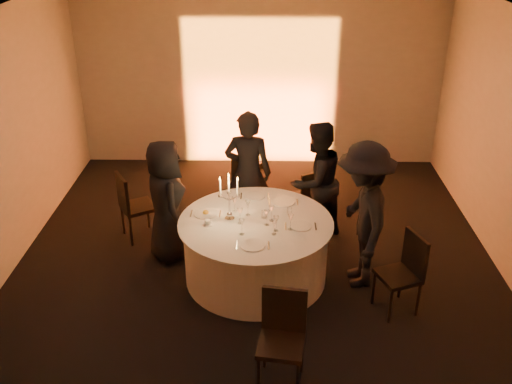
{
  "coord_description": "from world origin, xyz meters",
  "views": [
    {
      "loc": [
        0.11,
        -5.71,
        4.04
      ],
      "look_at": [
        0.0,
        0.2,
        1.05
      ],
      "focal_mm": 40.0,
      "sensor_mm": 36.0,
      "label": 1
    }
  ],
  "objects_px": {
    "guest_left": "(166,201)",
    "guest_right": "(362,216)",
    "guest_back_right": "(316,181)",
    "banquet_table": "(256,250)",
    "chair_back_left": "(246,179)",
    "chair_back_right": "(309,195)",
    "chair_front": "(282,332)",
    "chair_right": "(405,269)",
    "coffee_cup": "(208,223)",
    "guest_back_left": "(248,173)",
    "chair_left": "(132,203)",
    "candelabra": "(229,204)"
  },
  "relations": [
    {
      "from": "candelabra",
      "to": "guest_back_right",
      "type": "bearing_deg",
      "value": 41.41
    },
    {
      "from": "chair_back_right",
      "to": "coffee_cup",
      "type": "height_order",
      "value": "chair_back_right"
    },
    {
      "from": "chair_back_left",
      "to": "chair_back_right",
      "type": "bearing_deg",
      "value": 160.35
    },
    {
      "from": "guest_back_left",
      "to": "guest_right",
      "type": "distance_m",
      "value": 1.79
    },
    {
      "from": "banquet_table",
      "to": "guest_back_left",
      "type": "bearing_deg",
      "value": 96.14
    },
    {
      "from": "coffee_cup",
      "to": "guest_back_left",
      "type": "bearing_deg",
      "value": 70.99
    },
    {
      "from": "chair_left",
      "to": "coffee_cup",
      "type": "height_order",
      "value": "chair_left"
    },
    {
      "from": "guest_back_right",
      "to": "coffee_cup",
      "type": "relative_size",
      "value": 14.76
    },
    {
      "from": "chair_front",
      "to": "guest_left",
      "type": "relative_size",
      "value": 0.61
    },
    {
      "from": "chair_back_right",
      "to": "guest_back_left",
      "type": "distance_m",
      "value": 0.93
    },
    {
      "from": "banquet_table",
      "to": "chair_back_left",
      "type": "bearing_deg",
      "value": 95.7
    },
    {
      "from": "chair_back_right",
      "to": "guest_left",
      "type": "xyz_separation_m",
      "value": [
        -1.82,
        -0.81,
        0.31
      ]
    },
    {
      "from": "chair_left",
      "to": "chair_back_right",
      "type": "relative_size",
      "value": 1.11
    },
    {
      "from": "chair_right",
      "to": "candelabra",
      "type": "xyz_separation_m",
      "value": [
        -1.93,
        0.61,
        0.46
      ]
    },
    {
      "from": "banquet_table",
      "to": "guest_right",
      "type": "xyz_separation_m",
      "value": [
        1.21,
        -0.05,
        0.5
      ]
    },
    {
      "from": "chair_right",
      "to": "coffee_cup",
      "type": "xyz_separation_m",
      "value": [
        -2.17,
        0.48,
        0.28
      ]
    },
    {
      "from": "chair_front",
      "to": "guest_right",
      "type": "xyz_separation_m",
      "value": [
        0.94,
        1.58,
        0.35
      ]
    },
    {
      "from": "chair_left",
      "to": "guest_back_right",
      "type": "height_order",
      "value": "guest_back_right"
    },
    {
      "from": "chair_left",
      "to": "guest_back_right",
      "type": "bearing_deg",
      "value": -117.41
    },
    {
      "from": "guest_back_left",
      "to": "guest_left",
      "type": "bearing_deg",
      "value": 40.4
    },
    {
      "from": "chair_back_left",
      "to": "guest_right",
      "type": "distance_m",
      "value": 2.24
    },
    {
      "from": "chair_right",
      "to": "guest_back_right",
      "type": "distance_m",
      "value": 1.8
    },
    {
      "from": "chair_back_left",
      "to": "chair_front",
      "type": "height_order",
      "value": "chair_front"
    },
    {
      "from": "chair_right",
      "to": "guest_right",
      "type": "relative_size",
      "value": 0.52
    },
    {
      "from": "guest_right",
      "to": "coffee_cup",
      "type": "bearing_deg",
      "value": -90.91
    },
    {
      "from": "guest_left",
      "to": "guest_back_right",
      "type": "bearing_deg",
      "value": -97.12
    },
    {
      "from": "chair_back_right",
      "to": "chair_front",
      "type": "height_order",
      "value": "chair_front"
    },
    {
      "from": "coffee_cup",
      "to": "chair_right",
      "type": "bearing_deg",
      "value": -12.39
    },
    {
      "from": "chair_front",
      "to": "candelabra",
      "type": "distance_m",
      "value": 1.83
    },
    {
      "from": "chair_left",
      "to": "chair_back_right",
      "type": "bearing_deg",
      "value": -110.65
    },
    {
      "from": "chair_back_left",
      "to": "coffee_cup",
      "type": "relative_size",
      "value": 8.18
    },
    {
      "from": "guest_left",
      "to": "guest_back_left",
      "type": "distance_m",
      "value": 1.2
    },
    {
      "from": "guest_back_left",
      "to": "guest_back_right",
      "type": "relative_size",
      "value": 1.06
    },
    {
      "from": "guest_left",
      "to": "candelabra",
      "type": "bearing_deg",
      "value": -140.21
    },
    {
      "from": "chair_back_right",
      "to": "guest_right",
      "type": "bearing_deg",
      "value": 83.89
    },
    {
      "from": "chair_back_left",
      "to": "guest_left",
      "type": "bearing_deg",
      "value": 57.37
    },
    {
      "from": "chair_right",
      "to": "guest_left",
      "type": "bearing_deg",
      "value": -131.55
    },
    {
      "from": "guest_left",
      "to": "guest_right",
      "type": "xyz_separation_m",
      "value": [
        2.32,
        -0.51,
        0.1
      ]
    },
    {
      "from": "chair_back_left",
      "to": "chair_right",
      "type": "height_order",
      "value": "chair_right"
    },
    {
      "from": "banquet_table",
      "to": "guest_back_left",
      "type": "height_order",
      "value": "guest_back_left"
    },
    {
      "from": "guest_back_right",
      "to": "chair_right",
      "type": "bearing_deg",
      "value": 81.08
    },
    {
      "from": "guest_back_left",
      "to": "chair_back_right",
      "type": "bearing_deg",
      "value": -164.82
    },
    {
      "from": "coffee_cup",
      "to": "candelabra",
      "type": "relative_size",
      "value": 0.19
    },
    {
      "from": "coffee_cup",
      "to": "guest_back_right",
      "type": "bearing_deg",
      "value": 39.47
    },
    {
      "from": "guest_back_right",
      "to": "candelabra",
      "type": "distance_m",
      "value": 1.44
    },
    {
      "from": "chair_back_right",
      "to": "chair_front",
      "type": "xyz_separation_m",
      "value": [
        -0.43,
        -2.9,
        0.06
      ]
    },
    {
      "from": "guest_left",
      "to": "chair_back_right",
      "type": "bearing_deg",
      "value": -88.92
    },
    {
      "from": "chair_back_left",
      "to": "guest_back_right",
      "type": "height_order",
      "value": "guest_back_right"
    },
    {
      "from": "chair_back_right",
      "to": "guest_right",
      "type": "height_order",
      "value": "guest_right"
    },
    {
      "from": "chair_right",
      "to": "guest_right",
      "type": "distance_m",
      "value": 0.75
    }
  ]
}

